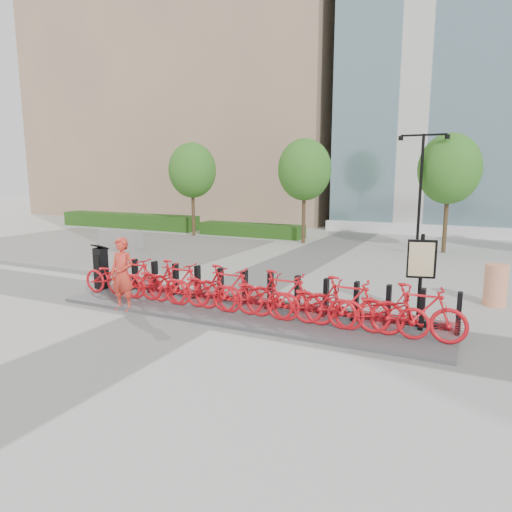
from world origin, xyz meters
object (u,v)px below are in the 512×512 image
at_px(bike_0, 113,277).
at_px(kiosk, 101,267).
at_px(map_sign, 421,263).
at_px(worker_red, 122,274).
at_px(construction_barrel, 496,285).
at_px(jersey_barrier, 121,239).

relative_size(bike_0, kiosk, 1.50).
bearing_deg(map_sign, worker_red, -173.29).
height_order(bike_0, construction_barrel, bike_0).
xyz_separation_m(kiosk, jersey_barrier, (-5.02, 6.30, -0.28)).
distance_m(kiosk, construction_barrel, 10.76).
bearing_deg(kiosk, jersey_barrier, 135.97).
bearing_deg(construction_barrel, kiosk, -162.00).
distance_m(worker_red, map_sign, 7.20).
height_order(bike_0, map_sign, map_sign).
bearing_deg(map_sign, jersey_barrier, 145.55).
bearing_deg(bike_0, map_sign, -76.50).
bearing_deg(map_sign, construction_barrel, 34.35).
relative_size(worker_red, map_sign, 0.92).
height_order(kiosk, construction_barrel, kiosk).
xyz_separation_m(bike_0, kiosk, (-0.85, 0.43, 0.11)).
bearing_deg(worker_red, construction_barrel, 24.56).
bearing_deg(jersey_barrier, map_sign, -19.27).
height_order(kiosk, jersey_barrier, kiosk).
distance_m(bike_0, kiosk, 0.96).
distance_m(bike_0, map_sign, 7.99).
bearing_deg(construction_barrel, map_sign, -130.93).
height_order(bike_0, jersey_barrier, bike_0).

